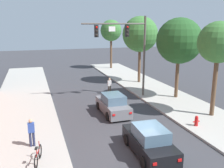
{
  "coord_description": "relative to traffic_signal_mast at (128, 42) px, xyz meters",
  "views": [
    {
      "loc": [
        -5.51,
        -11.47,
        6.91
      ],
      "look_at": [
        0.76,
        7.95,
        2.0
      ],
      "focal_mm": 39.98,
      "sensor_mm": 36.0,
      "label": 1
    }
  ],
  "objects": [
    {
      "name": "street_tree_nearest",
      "position": [
        4.32,
        -6.66,
        0.29
      ],
      "size": [
        2.99,
        2.99,
        7.0
      ],
      "color": "brown",
      "rests_on": "sidewalk_right"
    },
    {
      "name": "bicycle_leaning",
      "position": [
        -8.5,
        -9.63,
        -4.78
      ],
      "size": [
        0.44,
        1.74,
        0.98
      ],
      "color": "black",
      "rests_on": "sidewalk_left"
    },
    {
      "name": "car_following_black",
      "position": [
        -2.71,
        -10.25,
        -4.59
      ],
      "size": [
        1.97,
        4.3,
        1.6
      ],
      "color": "black",
      "rests_on": "ground"
    },
    {
      "name": "ground_plane",
      "position": [
        -2.92,
        -9.94,
        -5.32
      ],
      "size": [
        120.0,
        120.0,
        0.0
      ],
      "primitive_type": "plane",
      "color": "#38383D"
    },
    {
      "name": "street_tree_third",
      "position": [
        3.63,
        5.41,
        0.45
      ],
      "size": [
        4.1,
        4.1,
        7.69
      ],
      "color": "brown",
      "rests_on": "sidewalk_right"
    },
    {
      "name": "pedestrian_sidewalk_left_walker",
      "position": [
        -8.76,
        -7.68,
        -4.25
      ],
      "size": [
        0.36,
        0.22,
        1.64
      ],
      "color": "#232847",
      "rests_on": "sidewalk_left"
    },
    {
      "name": "street_tree_farthest",
      "position": [
        3.41,
        15.77,
        0.61
      ],
      "size": [
        3.24,
        3.24,
        7.44
      ],
      "color": "brown",
      "rests_on": "sidewalk_right"
    },
    {
      "name": "pedestrian_crossing_road",
      "position": [
        -1.19,
        1.85,
        -4.4
      ],
      "size": [
        0.36,
        0.22,
        1.64
      ],
      "color": "brown",
      "rests_on": "ground"
    },
    {
      "name": "street_tree_second",
      "position": [
        4.37,
        -1.55,
        0.11
      ],
      "size": [
        4.16,
        4.16,
        7.37
      ],
      "color": "brown",
      "rests_on": "sidewalk_right"
    },
    {
      "name": "car_lead_grey",
      "position": [
        -2.62,
        -3.64,
        -4.59
      ],
      "size": [
        1.87,
        4.26,
        1.6
      ],
      "color": "slate",
      "rests_on": "ground"
    },
    {
      "name": "traffic_signal_mast",
      "position": [
        0.0,
        0.0,
        0.0
      ],
      "size": [
        6.03,
        0.38,
        7.5
      ],
      "color": "#514C47",
      "rests_on": "sidewalk_right"
    },
    {
      "name": "fire_hydrant",
      "position": [
        1.93,
        -8.04,
        -4.81
      ],
      "size": [
        0.48,
        0.24,
        0.72
      ],
      "color": "red",
      "rests_on": "sidewalk_right"
    }
  ]
}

